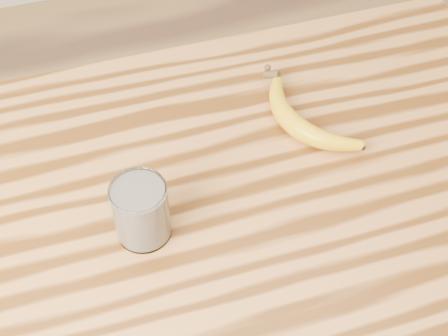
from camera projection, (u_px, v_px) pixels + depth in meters
name	position (u px, v px, depth m)	size (l,w,h in m)	color
table	(244.00, 230.00, 1.17)	(1.20, 0.80, 0.90)	#B47134
smoothie_glass	(141.00, 211.00, 0.97)	(0.09, 0.09, 0.11)	white
banana	(295.00, 126.00, 1.14)	(0.12, 0.32, 0.04)	#E1A60E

